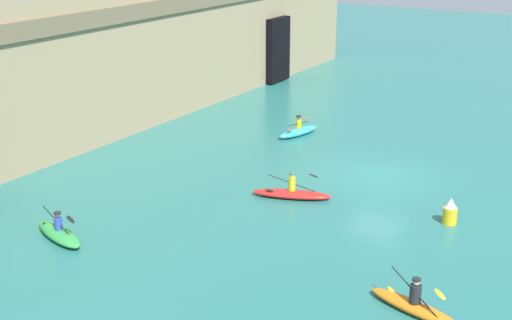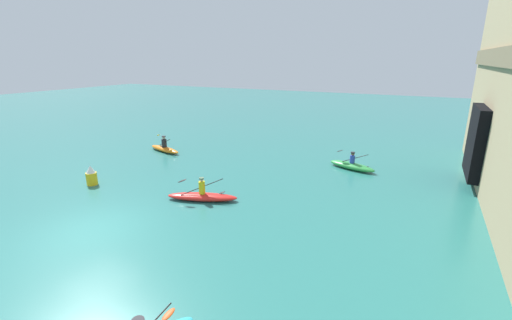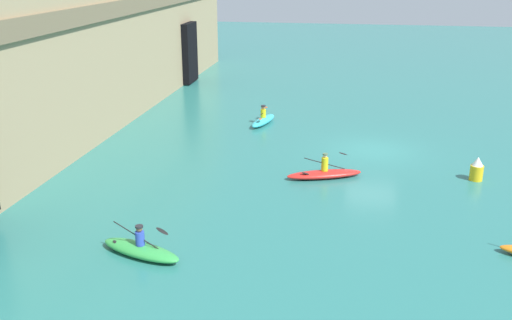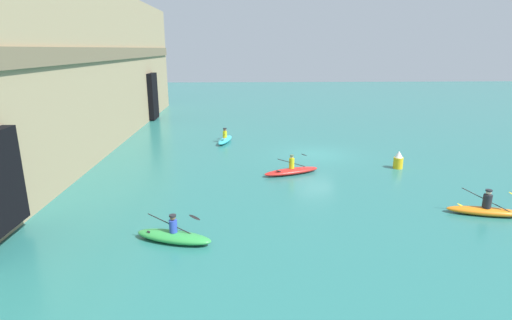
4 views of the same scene
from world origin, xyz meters
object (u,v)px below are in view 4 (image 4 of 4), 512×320
(marker_buoy, at_px, (398,160))
(kayak_cyan, at_px, (225,139))
(kayak_green, at_px, (174,236))
(kayak_red, at_px, (291,171))
(kayak_orange, at_px, (486,210))

(marker_buoy, bearing_deg, kayak_cyan, 55.69)
(kayak_green, height_order, kayak_cyan, kayak_green)
(kayak_red, xyz_separation_m, kayak_orange, (-6.10, -7.56, 0.03))
(kayak_red, relative_size, kayak_orange, 1.07)
(kayak_cyan, relative_size, marker_buoy, 2.77)
(kayak_red, distance_m, kayak_orange, 9.71)
(kayak_cyan, bearing_deg, marker_buoy, 69.98)
(kayak_red, bearing_deg, kayak_cyan, 96.05)
(kayak_orange, bearing_deg, marker_buoy, 113.73)
(kayak_green, height_order, kayak_orange, kayak_orange)
(kayak_green, bearing_deg, marker_buoy, 55.19)
(kayak_orange, relative_size, marker_buoy, 3.02)
(kayak_green, height_order, marker_buoy, kayak_green)
(kayak_red, distance_m, kayak_green, 9.64)
(kayak_red, height_order, kayak_cyan, kayak_red)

